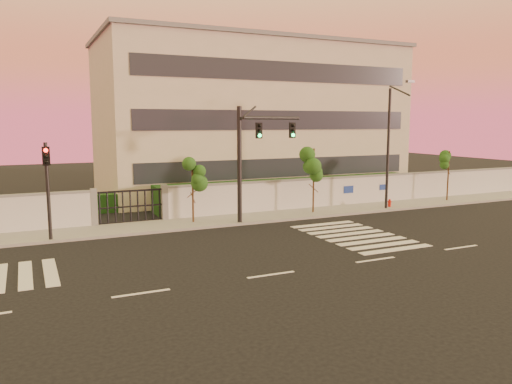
{
  "coord_description": "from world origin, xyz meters",
  "views": [
    {
      "loc": [
        -8.39,
        -16.61,
        5.83
      ],
      "look_at": [
        2.16,
        6.0,
        2.34
      ],
      "focal_mm": 35.0,
      "sensor_mm": 36.0,
      "label": 1
    }
  ],
  "objects": [
    {
      "name": "traffic_signal_secondary",
      "position": [
        -7.42,
        9.28,
        3.1
      ],
      "size": [
        0.38,
        0.36,
        4.89
      ],
      "rotation": [
        0.0,
        0.0,
        0.15
      ],
      "color": "black",
      "rests_on": "ground"
    },
    {
      "name": "perimeter_wall",
      "position": [
        0.1,
        12.0,
        1.07
      ],
      "size": [
        60.0,
        0.36,
        2.2
      ],
      "color": "silver",
      "rests_on": "ground"
    },
    {
      "name": "road_markings",
      "position": [
        -1.58,
        3.76,
        0.01
      ],
      "size": [
        57.0,
        7.62,
        0.02
      ],
      "color": "silver",
      "rests_on": "ground"
    },
    {
      "name": "hedge_row",
      "position": [
        1.17,
        14.74,
        0.82
      ],
      "size": [
        41.0,
        4.25,
        1.8
      ],
      "color": "black",
      "rests_on": "ground"
    },
    {
      "name": "ground",
      "position": [
        0.0,
        0.0,
        0.0
      ],
      "size": [
        120.0,
        120.0,
        0.0
      ],
      "primitive_type": "plane",
      "color": "black",
      "rests_on": "ground"
    },
    {
      "name": "sidewalk",
      "position": [
        0.0,
        10.5,
        0.07
      ],
      "size": [
        60.0,
        3.0,
        0.15
      ],
      "primitive_type": "cube",
      "color": "gray",
      "rests_on": "ground"
    },
    {
      "name": "fire_hydrant",
      "position": [
        13.96,
        9.83,
        0.34
      ],
      "size": [
        0.27,
        0.25,
        0.68
      ],
      "rotation": [
        0.0,
        0.0,
        0.16
      ],
      "color": "#B4170C",
      "rests_on": "ground"
    },
    {
      "name": "traffic_signal_main",
      "position": [
        3.51,
        9.29,
        4.26
      ],
      "size": [
        4.22,
        1.11,
        6.73
      ],
      "rotation": [
        0.0,
        0.0,
        0.23
      ],
      "color": "black",
      "rests_on": "ground"
    },
    {
      "name": "street_tree_f",
      "position": [
        19.72,
        10.33,
        2.77
      ],
      "size": [
        1.32,
        1.05,
        3.76
      ],
      "color": "#382314",
      "rests_on": "ground"
    },
    {
      "name": "streetlight_east",
      "position": [
        13.39,
        9.33,
        4.54
      ],
      "size": [
        0.5,
        2.02,
        8.4
      ],
      "color": "black",
      "rests_on": "ground"
    },
    {
      "name": "street_tree_e",
      "position": [
        8.21,
        10.31,
        3.1
      ],
      "size": [
        1.3,
        1.04,
        4.21
      ],
      "color": "#382314",
      "rests_on": "ground"
    },
    {
      "name": "institutional_building",
      "position": [
        9.0,
        21.99,
        6.16
      ],
      "size": [
        24.4,
        12.4,
        12.25
      ],
      "color": "beige",
      "rests_on": "ground"
    },
    {
      "name": "street_tree_d",
      "position": [
        0.27,
        10.48,
        2.78
      ],
      "size": [
        1.34,
        1.06,
        3.77
      ],
      "color": "#382314",
      "rests_on": "ground"
    }
  ]
}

